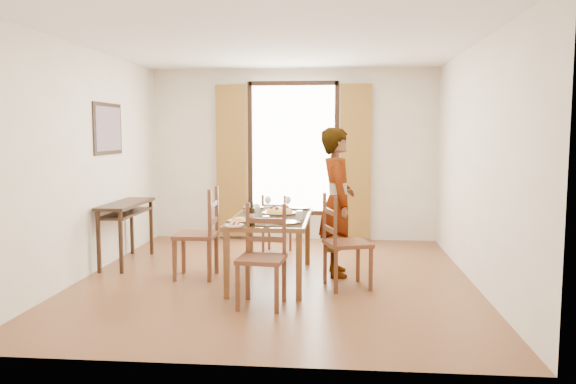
# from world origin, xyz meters

# --- Properties ---
(ground) EXTENTS (5.00, 5.00, 0.00)m
(ground) POSITION_xyz_m (0.00, 0.00, 0.00)
(ground) COLOR brown
(ground) RESTS_ON ground
(room_shell) EXTENTS (4.60, 5.10, 2.74)m
(room_shell) POSITION_xyz_m (-0.00, 0.13, 1.54)
(room_shell) COLOR white
(room_shell) RESTS_ON ground
(console_table) EXTENTS (0.38, 1.20, 0.80)m
(console_table) POSITION_xyz_m (-2.03, 0.60, 0.68)
(console_table) COLOR #321E10
(console_table) RESTS_ON ground
(dining_table) EXTENTS (0.86, 1.69, 0.76)m
(dining_table) POSITION_xyz_m (-0.04, -0.06, 0.69)
(dining_table) COLOR brown
(dining_table) RESTS_ON ground
(chair_west) EXTENTS (0.48, 0.48, 1.06)m
(chair_west) POSITION_xyz_m (-0.90, -0.04, 0.49)
(chair_west) COLOR brown
(chair_west) RESTS_ON ground
(chair_north) EXTENTS (0.42, 0.42, 0.84)m
(chair_north) POSITION_xyz_m (-0.15, 1.40, 0.39)
(chair_north) COLOR brown
(chair_north) RESTS_ON ground
(chair_south) EXTENTS (0.48, 0.48, 1.00)m
(chair_south) POSITION_xyz_m (-0.02, -1.04, 0.46)
(chair_south) COLOR brown
(chair_south) RESTS_ON ground
(chair_east) EXTENTS (0.58, 0.58, 1.04)m
(chair_east) POSITION_xyz_m (0.79, -0.33, 0.48)
(chair_east) COLOR brown
(chair_east) RESTS_ON ground
(man) EXTENTS (0.74, 0.57, 1.76)m
(man) POSITION_xyz_m (0.71, 0.24, 0.88)
(man) COLOR #9C9DA4
(man) RESTS_ON ground
(plate_sw) EXTENTS (0.27, 0.27, 0.05)m
(plate_sw) POSITION_xyz_m (-0.33, -0.58, 0.78)
(plate_sw) COLOR silver
(plate_sw) RESTS_ON dining_table
(plate_se) EXTENTS (0.27, 0.27, 0.05)m
(plate_se) POSITION_xyz_m (0.20, -0.63, 0.78)
(plate_se) COLOR silver
(plate_se) RESTS_ON dining_table
(plate_nw) EXTENTS (0.27, 0.27, 0.05)m
(plate_nw) POSITION_xyz_m (-0.34, 0.50, 0.78)
(plate_nw) COLOR silver
(plate_nw) RESTS_ON dining_table
(plate_ne) EXTENTS (0.27, 0.27, 0.05)m
(plate_ne) POSITION_xyz_m (0.24, 0.50, 0.78)
(plate_ne) COLOR silver
(plate_ne) RESTS_ON dining_table
(pasta_platter) EXTENTS (0.40, 0.40, 0.10)m
(pasta_platter) POSITION_xyz_m (0.04, 0.02, 0.81)
(pasta_platter) COLOR orange
(pasta_platter) RESTS_ON dining_table
(caprese_plate) EXTENTS (0.20, 0.20, 0.04)m
(caprese_plate) POSITION_xyz_m (-0.33, -0.85, 0.78)
(caprese_plate) COLOR silver
(caprese_plate) RESTS_ON dining_table
(wine_glass_a) EXTENTS (0.08, 0.08, 0.18)m
(wine_glass_a) POSITION_xyz_m (-0.16, -0.44, 0.85)
(wine_glass_a) COLOR white
(wine_glass_a) RESTS_ON dining_table
(wine_glass_b) EXTENTS (0.08, 0.08, 0.18)m
(wine_glass_b) POSITION_xyz_m (0.11, 0.29, 0.85)
(wine_glass_b) COLOR white
(wine_glass_b) RESTS_ON dining_table
(wine_glass_c) EXTENTS (0.08, 0.08, 0.18)m
(wine_glass_c) POSITION_xyz_m (-0.13, 0.30, 0.85)
(wine_glass_c) COLOR white
(wine_glass_c) RESTS_ON dining_table
(tumbler_a) EXTENTS (0.07, 0.07, 0.10)m
(tumbler_a) POSITION_xyz_m (0.30, -0.38, 0.81)
(tumbler_a) COLOR silver
(tumbler_a) RESTS_ON dining_table
(tumbler_b) EXTENTS (0.07, 0.07, 0.10)m
(tumbler_b) POSITION_xyz_m (-0.37, 0.24, 0.81)
(tumbler_b) COLOR silver
(tumbler_b) RESTS_ON dining_table
(tumbler_c) EXTENTS (0.07, 0.07, 0.10)m
(tumbler_c) POSITION_xyz_m (-0.01, -0.80, 0.81)
(tumbler_c) COLOR silver
(tumbler_c) RESTS_ON dining_table
(wine_bottle) EXTENTS (0.07, 0.07, 0.25)m
(wine_bottle) POSITION_xyz_m (-0.16, -0.79, 0.88)
(wine_bottle) COLOR black
(wine_bottle) RESTS_ON dining_table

